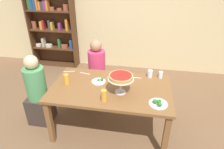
{
  "coord_description": "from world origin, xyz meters",
  "views": [
    {
      "loc": [
        0.42,
        -2.28,
        2.24
      ],
      "look_at": [
        0.0,
        0.1,
        0.89
      ],
      "focal_mm": 31.67,
      "sensor_mm": 36.0,
      "label": 1
    }
  ],
  "objects_px": {
    "deep_dish_pizza_stand": "(121,78)",
    "beer_glass_amber_tall": "(66,79)",
    "salad_plate_far_diner": "(99,81)",
    "water_glass_clear_far": "(161,75)",
    "diner_far_left": "(97,75)",
    "salad_plate_near_diner": "(158,103)",
    "cutlery_fork_near": "(69,71)",
    "diner_head_west": "(38,95)",
    "beer_glass_amber_short": "(104,96)",
    "water_glass_clear_near": "(150,74)",
    "cutlery_knife_near": "(85,73)",
    "cutlery_fork_far": "(121,75)",
    "dining_table": "(111,92)",
    "bookshelf": "(51,19)",
    "cutlery_knife_far": "(135,78)"
  },
  "relations": [
    {
      "from": "cutlery_fork_near",
      "to": "cutlery_fork_far",
      "type": "distance_m",
      "value": 0.84
    },
    {
      "from": "dining_table",
      "to": "cutlery_knife_near",
      "type": "xyz_separation_m",
      "value": [
        -0.47,
        0.32,
        0.09
      ]
    },
    {
      "from": "cutlery_fork_near",
      "to": "cutlery_knife_far",
      "type": "height_order",
      "value": "same"
    },
    {
      "from": "cutlery_knife_far",
      "to": "cutlery_fork_near",
      "type": "bearing_deg",
      "value": -1.7
    },
    {
      "from": "water_glass_clear_far",
      "to": "cutlery_knife_far",
      "type": "relative_size",
      "value": 0.57
    },
    {
      "from": "dining_table",
      "to": "beer_glass_amber_tall",
      "type": "bearing_deg",
      "value": -179.01
    },
    {
      "from": "diner_head_west",
      "to": "salad_plate_near_diner",
      "type": "height_order",
      "value": "diner_head_west"
    },
    {
      "from": "cutlery_knife_near",
      "to": "diner_far_left",
      "type": "bearing_deg",
      "value": -89.7
    },
    {
      "from": "bookshelf",
      "to": "beer_glass_amber_short",
      "type": "height_order",
      "value": "bookshelf"
    },
    {
      "from": "dining_table",
      "to": "cutlery_knife_near",
      "type": "bearing_deg",
      "value": 145.59
    },
    {
      "from": "cutlery_fork_far",
      "to": "cutlery_knife_near",
      "type": "bearing_deg",
      "value": 24.39
    },
    {
      "from": "water_glass_clear_near",
      "to": "water_glass_clear_far",
      "type": "relative_size",
      "value": 1.08
    },
    {
      "from": "deep_dish_pizza_stand",
      "to": "water_glass_clear_near",
      "type": "bearing_deg",
      "value": 52.14
    },
    {
      "from": "beer_glass_amber_short",
      "to": "water_glass_clear_near",
      "type": "bearing_deg",
      "value": 51.88
    },
    {
      "from": "cutlery_knife_far",
      "to": "diner_head_west",
      "type": "bearing_deg",
      "value": 12.78
    },
    {
      "from": "diner_far_left",
      "to": "salad_plate_near_diner",
      "type": "height_order",
      "value": "diner_far_left"
    },
    {
      "from": "diner_far_left",
      "to": "salad_plate_near_diner",
      "type": "xyz_separation_m",
      "value": [
        1.03,
        -1.04,
        0.27
      ]
    },
    {
      "from": "salad_plate_far_diner",
      "to": "beer_glass_amber_short",
      "type": "relative_size",
      "value": 1.28
    },
    {
      "from": "water_glass_clear_near",
      "to": "salad_plate_far_diner",
      "type": "bearing_deg",
      "value": -159.31
    },
    {
      "from": "diner_head_west",
      "to": "cutlery_knife_near",
      "type": "height_order",
      "value": "diner_head_west"
    },
    {
      "from": "salad_plate_near_diner",
      "to": "cutlery_knife_far",
      "type": "xyz_separation_m",
      "value": [
        -0.31,
        0.61,
        -0.02
      ]
    },
    {
      "from": "diner_head_west",
      "to": "cutlery_knife_near",
      "type": "bearing_deg",
      "value": 28.16
    },
    {
      "from": "deep_dish_pizza_stand",
      "to": "water_glass_clear_far",
      "type": "relative_size",
      "value": 3.33
    },
    {
      "from": "bookshelf",
      "to": "cutlery_fork_far",
      "type": "distance_m",
      "value": 2.52
    },
    {
      "from": "diner_head_west",
      "to": "salad_plate_far_diner",
      "type": "relative_size",
      "value": 5.64
    },
    {
      "from": "salad_plate_far_diner",
      "to": "cutlery_fork_near",
      "type": "distance_m",
      "value": 0.59
    },
    {
      "from": "cutlery_knife_near",
      "to": "cutlery_knife_far",
      "type": "distance_m",
      "value": 0.79
    },
    {
      "from": "diner_head_west",
      "to": "beer_glass_amber_tall",
      "type": "height_order",
      "value": "diner_head_west"
    },
    {
      "from": "deep_dish_pizza_stand",
      "to": "beer_glass_amber_tall",
      "type": "distance_m",
      "value": 0.81
    },
    {
      "from": "water_glass_clear_near",
      "to": "water_glass_clear_far",
      "type": "distance_m",
      "value": 0.16
    },
    {
      "from": "beer_glass_amber_short",
      "to": "cutlery_fork_near",
      "type": "relative_size",
      "value": 0.88
    },
    {
      "from": "dining_table",
      "to": "bookshelf",
      "type": "xyz_separation_m",
      "value": [
        -1.76,
        2.01,
        0.48
      ]
    },
    {
      "from": "salad_plate_near_diner",
      "to": "diner_far_left",
      "type": "bearing_deg",
      "value": 134.66
    },
    {
      "from": "water_glass_clear_near",
      "to": "cutlery_fork_far",
      "type": "relative_size",
      "value": 0.62
    },
    {
      "from": "salad_plate_near_diner",
      "to": "cutlery_knife_far",
      "type": "bearing_deg",
      "value": 117.34
    },
    {
      "from": "dining_table",
      "to": "cutlery_fork_near",
      "type": "xyz_separation_m",
      "value": [
        -0.74,
        0.34,
        0.09
      ]
    },
    {
      "from": "deep_dish_pizza_stand",
      "to": "salad_plate_far_diner",
      "type": "relative_size",
      "value": 1.68
    },
    {
      "from": "deep_dish_pizza_stand",
      "to": "cutlery_knife_near",
      "type": "distance_m",
      "value": 0.79
    },
    {
      "from": "water_glass_clear_far",
      "to": "beer_glass_amber_tall",
      "type": "bearing_deg",
      "value": -163.17
    },
    {
      "from": "beer_glass_amber_tall",
      "to": "cutlery_fork_far",
      "type": "bearing_deg",
      "value": 26.99
    },
    {
      "from": "salad_plate_near_diner",
      "to": "salad_plate_far_diner",
      "type": "bearing_deg",
      "value": 154.36
    },
    {
      "from": "dining_table",
      "to": "salad_plate_near_diner",
      "type": "relative_size",
      "value": 7.22
    },
    {
      "from": "cutlery_fork_far",
      "to": "deep_dish_pizza_stand",
      "type": "bearing_deg",
      "value": 116.39
    },
    {
      "from": "diner_head_west",
      "to": "beer_glass_amber_short",
      "type": "bearing_deg",
      "value": -14.99
    },
    {
      "from": "diner_head_west",
      "to": "beer_glass_amber_tall",
      "type": "bearing_deg",
      "value": 1.98
    },
    {
      "from": "diner_head_west",
      "to": "deep_dish_pizza_stand",
      "type": "height_order",
      "value": "diner_head_west"
    },
    {
      "from": "deep_dish_pizza_stand",
      "to": "cutlery_fork_near",
      "type": "bearing_deg",
      "value": 153.75
    },
    {
      "from": "diner_far_left",
      "to": "dining_table",
      "type": "bearing_deg",
      "value": 27.29
    },
    {
      "from": "diner_far_left",
      "to": "beer_glass_amber_tall",
      "type": "distance_m",
      "value": 0.87
    },
    {
      "from": "salad_plate_far_diner",
      "to": "water_glass_clear_far",
      "type": "bearing_deg",
      "value": 17.31
    }
  ]
}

